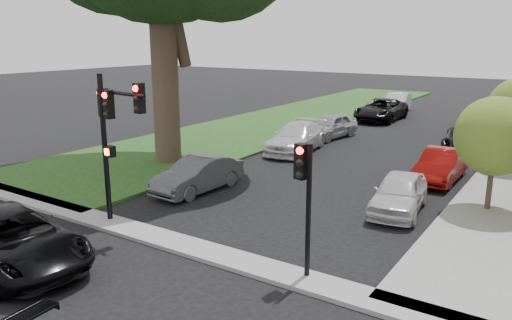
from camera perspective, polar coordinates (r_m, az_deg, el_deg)
The scene contains 17 objects.
ground at distance 12.95m, azimuth -12.60°, elevation -13.15°, with size 140.00×140.00×0.00m, color black.
grass_strip at distance 36.80m, azimuth 4.60°, elevation 4.88°, with size 8.00×44.00×0.12m, color #1C3210.
sidewalk_cross at distance 14.23m, azimuth -6.77°, elevation -10.06°, with size 60.00×1.00×0.12m, color gray.
small_tree_a at distance 18.25m, azimuth 25.69°, elevation 2.47°, with size 2.64×2.64×3.95m.
traffic_signal_main at distance 15.82m, azimuth -16.14°, elevation 4.10°, with size 2.32×0.61×4.74m.
traffic_signal_secondary at distance 11.86m, azimuth 5.56°, elevation -2.98°, with size 0.46×0.37×3.42m.
car_cross_near at distance 14.51m, azimuth -26.21°, elevation -8.16°, with size 2.39×5.19×1.44m, color black.
car_parked_0 at distance 17.65m, azimuth 16.05°, elevation -3.63°, with size 1.56×3.88×1.32m, color silver.
car_parked_1 at distance 21.93m, azimuth 20.40°, elevation -0.57°, with size 1.40×4.02×1.32m, color maroon.
car_parked_2 at distance 28.19m, azimuth 22.84°, elevation 2.23°, with size 2.11×4.57×1.27m, color black.
car_parked_3 at distance 31.09m, azimuth 24.45°, elevation 3.19°, with size 1.64×4.08×1.39m, color maroon.
car_parked_4 at distance 38.28m, azimuth 26.14°, elevation 4.97°, with size 2.24×5.51×1.60m, color #999BA0.
car_parked_5 at distance 19.29m, azimuth -6.64°, elevation -1.69°, with size 1.40×4.01×1.32m, color #3F4247.
car_parked_6 at distance 25.96m, azimuth 4.64°, elevation 2.57°, with size 2.04×5.02×1.46m, color silver.
car_parked_7 at distance 29.68m, azimuth 8.44°, elevation 3.87°, with size 1.68×4.19×1.43m, color #999BA0.
car_parked_8 at distance 36.72m, azimuth 14.10°, elevation 5.60°, with size 2.54×5.52×1.53m, color black.
car_parked_9 at distance 40.98m, azimuth 15.82°, elevation 6.30°, with size 1.59×4.56×1.50m, color silver.
Camera 1 is at (8.48, -7.87, 5.82)m, focal length 35.00 mm.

